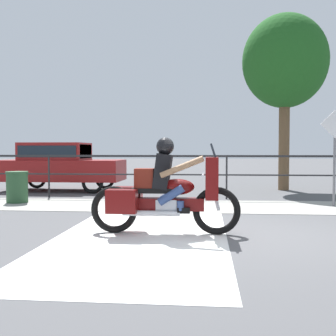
{
  "coord_description": "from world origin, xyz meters",
  "views": [
    {
      "loc": [
        -0.55,
        -6.83,
        1.37
      ],
      "look_at": [
        -1.25,
        0.75,
        1.04
      ],
      "focal_mm": 45.0,
      "sensor_mm": 36.0,
      "label": 1
    }
  ],
  "objects_px": {
    "street_sign": "(335,146)",
    "tree_behind_sign": "(285,62)",
    "motorcycle": "(165,191)",
    "trash_bin": "(17,187)",
    "parked_car": "(60,163)"
  },
  "relations": [
    {
      "from": "tree_behind_sign",
      "to": "parked_car",
      "type": "bearing_deg",
      "value": -172.7
    },
    {
      "from": "street_sign",
      "to": "tree_behind_sign",
      "type": "xyz_separation_m",
      "value": [
        -0.44,
        4.22,
        2.87
      ]
    },
    {
      "from": "parked_car",
      "to": "street_sign",
      "type": "xyz_separation_m",
      "value": [
        7.95,
        -3.26,
        0.54
      ]
    },
    {
      "from": "motorcycle",
      "to": "trash_bin",
      "type": "relative_size",
      "value": 3.01
    },
    {
      "from": "motorcycle",
      "to": "street_sign",
      "type": "bearing_deg",
      "value": 39.6
    },
    {
      "from": "trash_bin",
      "to": "street_sign",
      "type": "bearing_deg",
      "value": -0.06
    },
    {
      "from": "trash_bin",
      "to": "tree_behind_sign",
      "type": "xyz_separation_m",
      "value": [
        7.5,
        4.21,
        3.92
      ]
    },
    {
      "from": "street_sign",
      "to": "tree_behind_sign",
      "type": "relative_size",
      "value": 0.39
    },
    {
      "from": "motorcycle",
      "to": "street_sign",
      "type": "height_order",
      "value": "street_sign"
    },
    {
      "from": "parked_car",
      "to": "tree_behind_sign",
      "type": "bearing_deg",
      "value": 4.62
    },
    {
      "from": "parked_car",
      "to": "tree_behind_sign",
      "type": "height_order",
      "value": "tree_behind_sign"
    },
    {
      "from": "trash_bin",
      "to": "tree_behind_sign",
      "type": "height_order",
      "value": "tree_behind_sign"
    },
    {
      "from": "motorcycle",
      "to": "parked_car",
      "type": "relative_size",
      "value": 0.61
    },
    {
      "from": "motorcycle",
      "to": "trash_bin",
      "type": "bearing_deg",
      "value": 134.44
    },
    {
      "from": "motorcycle",
      "to": "tree_behind_sign",
      "type": "distance_m",
      "value": 9.26
    }
  ]
}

